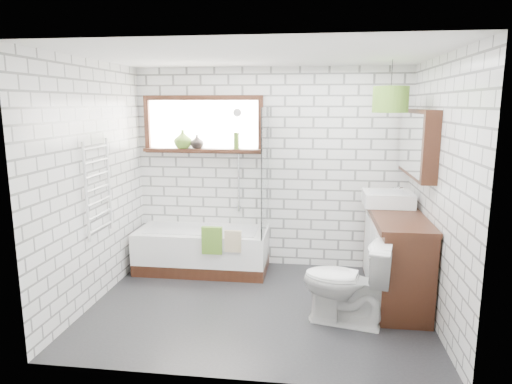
# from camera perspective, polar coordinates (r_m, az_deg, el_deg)

# --- Properties ---
(floor) EXTENTS (3.40, 2.60, 0.01)m
(floor) POSITION_cam_1_polar(r_m,az_deg,el_deg) (4.87, 0.16, -14.07)
(floor) COLOR black
(floor) RESTS_ON ground
(ceiling) EXTENTS (3.40, 2.60, 0.01)m
(ceiling) POSITION_cam_1_polar(r_m,az_deg,el_deg) (4.44, 0.18, 16.77)
(ceiling) COLOR white
(ceiling) RESTS_ON ground
(wall_back) EXTENTS (3.40, 0.01, 2.50)m
(wall_back) POSITION_cam_1_polar(r_m,az_deg,el_deg) (5.77, 1.81, 2.93)
(wall_back) COLOR white
(wall_back) RESTS_ON ground
(wall_front) EXTENTS (3.40, 0.01, 2.50)m
(wall_front) POSITION_cam_1_polar(r_m,az_deg,el_deg) (3.23, -2.76, -3.52)
(wall_front) COLOR white
(wall_front) RESTS_ON ground
(wall_left) EXTENTS (0.01, 2.60, 2.50)m
(wall_left) POSITION_cam_1_polar(r_m,az_deg,el_deg) (4.99, -19.63, 1.03)
(wall_left) COLOR white
(wall_left) RESTS_ON ground
(wall_right) EXTENTS (0.01, 2.60, 2.50)m
(wall_right) POSITION_cam_1_polar(r_m,az_deg,el_deg) (4.60, 21.76, 0.08)
(wall_right) COLOR white
(wall_right) RESTS_ON ground
(window) EXTENTS (1.52, 0.16, 0.68)m
(window) POSITION_cam_1_polar(r_m,az_deg,el_deg) (5.82, -6.65, 8.37)
(window) COLOR black
(window) RESTS_ON wall_back
(towel_radiator) EXTENTS (0.06, 0.52, 1.00)m
(towel_radiator) POSITION_cam_1_polar(r_m,az_deg,el_deg) (4.98, -19.13, 0.46)
(towel_radiator) COLOR white
(towel_radiator) RESTS_ON wall_left
(mirror_cabinet) EXTENTS (0.16, 1.20, 0.70)m
(mirror_cabinet) POSITION_cam_1_polar(r_m,az_deg,el_deg) (5.11, 19.52, 5.78)
(mirror_cabinet) COLOR black
(mirror_cabinet) RESTS_ON wall_right
(shower_riser) EXTENTS (0.02, 0.02, 1.30)m
(shower_riser) POSITION_cam_1_polar(r_m,az_deg,el_deg) (5.76, -2.20, 3.92)
(shower_riser) COLOR silver
(shower_riser) RESTS_ON wall_back
(bathtub) EXTENTS (1.61, 0.71, 0.52)m
(bathtub) POSITION_cam_1_polar(r_m,az_deg,el_deg) (5.78, -6.70, -7.21)
(bathtub) COLOR white
(bathtub) RESTS_ON floor
(shower_screen) EXTENTS (0.02, 0.72, 1.50)m
(shower_screen) POSITION_cam_1_polar(r_m,az_deg,el_deg) (5.41, 1.15, 2.62)
(shower_screen) COLOR white
(shower_screen) RESTS_ON bathtub
(towel_green) EXTENTS (0.24, 0.06, 0.32)m
(towel_green) POSITION_cam_1_polar(r_m,az_deg,el_deg) (5.33, -5.51, -6.04)
(towel_green) COLOR #527F26
(towel_green) RESTS_ON bathtub
(towel_beige) EXTENTS (0.19, 0.05, 0.25)m
(towel_beige) POSITION_cam_1_polar(r_m,az_deg,el_deg) (5.29, -2.90, -6.16)
(towel_beige) COLOR tan
(towel_beige) RESTS_ON bathtub
(vanity) EXTENTS (0.53, 1.63, 0.94)m
(vanity) POSITION_cam_1_polar(r_m,az_deg,el_deg) (5.18, 16.97, -7.39)
(vanity) COLOR black
(vanity) RESTS_ON floor
(basin) EXTENTS (0.53, 0.47, 0.16)m
(basin) POSITION_cam_1_polar(r_m,az_deg,el_deg) (5.31, 16.16, -0.81)
(basin) COLOR white
(basin) RESTS_ON vanity
(tap) EXTENTS (0.03, 0.03, 0.16)m
(tap) POSITION_cam_1_polar(r_m,az_deg,el_deg) (5.32, 17.89, -0.30)
(tap) COLOR silver
(tap) RESTS_ON vanity
(toilet) EXTENTS (0.62, 0.88, 0.82)m
(toilet) POSITION_cam_1_polar(r_m,az_deg,el_deg) (4.45, 11.17, -10.98)
(toilet) COLOR white
(toilet) RESTS_ON floor
(vase_olive) EXTENTS (0.28, 0.28, 0.23)m
(vase_olive) POSITION_cam_1_polar(r_m,az_deg,el_deg) (5.87, -9.14, 6.34)
(vase_olive) COLOR #598428
(vase_olive) RESTS_ON window
(vase_dark) EXTENTS (0.21, 0.21, 0.18)m
(vase_dark) POSITION_cam_1_polar(r_m,az_deg,el_deg) (5.82, -7.38, 6.06)
(vase_dark) COLOR black
(vase_dark) RESTS_ON window
(bottle) EXTENTS (0.07, 0.07, 0.21)m
(bottle) POSITION_cam_1_polar(r_m,az_deg,el_deg) (5.71, -2.48, 6.21)
(bottle) COLOR #598428
(bottle) RESTS_ON window
(pendant) EXTENTS (0.36, 0.36, 0.27)m
(pendant) POSITION_cam_1_polar(r_m,az_deg,el_deg) (4.95, 16.47, 11.04)
(pendant) COLOR #527F26
(pendant) RESTS_ON ceiling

